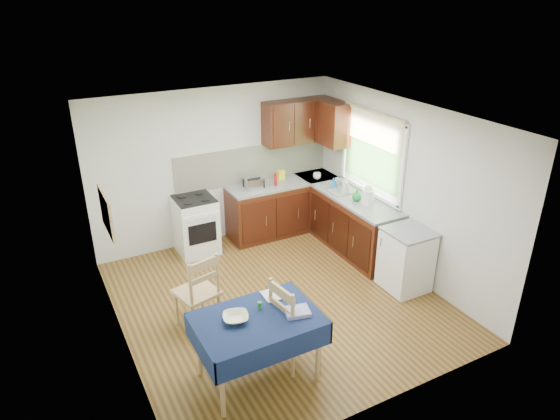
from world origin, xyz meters
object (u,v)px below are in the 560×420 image
dining_table (257,326)px  sandwich_press (254,182)px  dish_rack (343,190)px  chair_near (292,321)px  toaster (254,184)px  chair_far (199,290)px  kettle (368,196)px

dining_table → sandwich_press: bearing=74.2°
sandwich_press → dish_rack: bearing=-40.9°
chair_near → dish_rack: bearing=-53.4°
dining_table → sandwich_press: size_ratio=4.55×
dining_table → toaster: (1.34, 2.89, 0.32)m
chair_far → kettle: 2.93m
dish_rack → toaster: bearing=143.7°
dining_table → chair_far: chair_far is taller
sandwich_press → kettle: bearing=-54.5°
chair_far → sandwich_press: size_ratio=3.70×
chair_near → dining_table: bearing=85.5°
sandwich_press → chair_near: bearing=-112.8°
dining_table → chair_near: chair_near is taller
dish_rack → kettle: bearing=-90.1°
dish_rack → kettle: kettle is taller
dining_table → sandwich_press: 3.32m
sandwich_press → kettle: size_ratio=0.93×
chair_far → sandwich_press: (1.64, 1.91, 0.43)m
chair_far → sandwich_press: sandwich_press is taller
chair_near → toaster: 3.03m
toaster → dish_rack: same height
chair_near → dish_rack: 3.02m
dish_rack → dining_table: bearing=-144.7°
chair_far → kettle: kettle is taller
chair_far → chair_near: bearing=109.3°
chair_far → chair_near: chair_near is taller
chair_far → sandwich_press: 2.55m
kettle → chair_near: bearing=-144.1°
dish_rack → kettle: size_ratio=1.39×
chair_far → kettle: (2.85, 0.50, 0.48)m
sandwich_press → dish_rack: (1.16, -0.83, -0.06)m
chair_near → sandwich_press: same height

